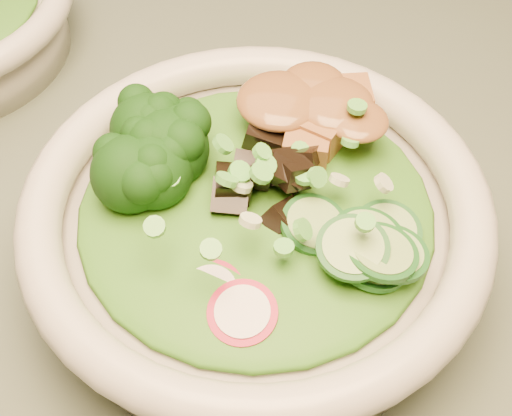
# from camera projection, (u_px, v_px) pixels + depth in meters

# --- Properties ---
(dining_table) EXTENTS (1.20, 0.80, 0.75)m
(dining_table) POSITION_uv_depth(u_px,v_px,m) (247.00, 349.00, 0.58)
(dining_table) COLOR black
(dining_table) RESTS_ON ground
(salad_bowl) EXTENTS (0.30, 0.30, 0.08)m
(salad_bowl) POSITION_uv_depth(u_px,v_px,m) (256.00, 228.00, 0.47)
(salad_bowl) COLOR beige
(salad_bowl) RESTS_ON dining_table
(lettuce_bed) EXTENTS (0.23, 0.23, 0.03)m
(lettuce_bed) POSITION_uv_depth(u_px,v_px,m) (256.00, 207.00, 0.45)
(lettuce_bed) COLOR #306515
(lettuce_bed) RESTS_ON salad_bowl
(broccoli_florets) EXTENTS (0.10, 0.09, 0.05)m
(broccoli_florets) POSITION_uv_depth(u_px,v_px,m) (155.00, 157.00, 0.45)
(broccoli_florets) COLOR black
(broccoli_florets) RESTS_ON salad_bowl
(radish_slices) EXTENTS (0.13, 0.06, 0.02)m
(radish_slices) POSITION_uv_depth(u_px,v_px,m) (208.00, 296.00, 0.40)
(radish_slices) COLOR maroon
(radish_slices) RESTS_ON salad_bowl
(cucumber_slices) EXTENTS (0.09, 0.09, 0.04)m
(cucumber_slices) POSITION_uv_depth(u_px,v_px,m) (367.00, 233.00, 0.42)
(cucumber_slices) COLOR #99C76E
(cucumber_slices) RESTS_ON salad_bowl
(mushroom_heap) EXTENTS (0.09, 0.09, 0.04)m
(mushroom_heap) POSITION_uv_depth(u_px,v_px,m) (265.00, 175.00, 0.44)
(mushroom_heap) COLOR black
(mushroom_heap) RESTS_ON salad_bowl
(tofu_cubes) EXTENTS (0.11, 0.08, 0.04)m
(tofu_cubes) POSITION_uv_depth(u_px,v_px,m) (301.00, 121.00, 0.48)
(tofu_cubes) COLOR #935C31
(tofu_cubes) RESTS_ON salad_bowl
(peanut_sauce) EXTENTS (0.08, 0.06, 0.02)m
(peanut_sauce) POSITION_uv_depth(u_px,v_px,m) (303.00, 105.00, 0.47)
(peanut_sauce) COLOR brown
(peanut_sauce) RESTS_ON tofu_cubes
(scallion_garnish) EXTENTS (0.21, 0.21, 0.03)m
(scallion_garnish) POSITION_uv_depth(u_px,v_px,m) (256.00, 179.00, 0.43)
(scallion_garnish) COLOR #57B640
(scallion_garnish) RESTS_ON salad_bowl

